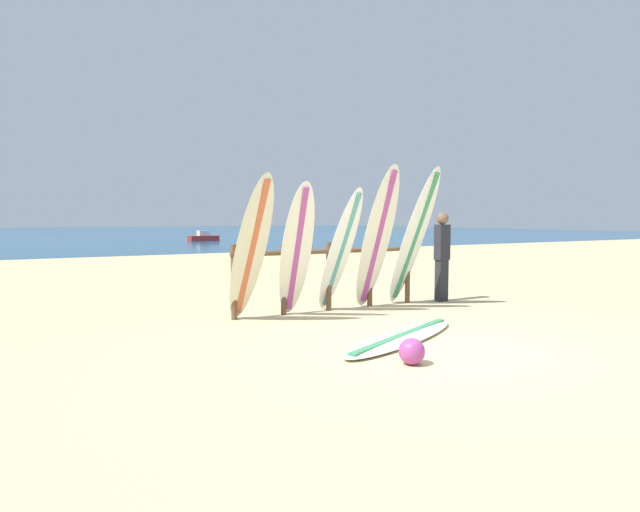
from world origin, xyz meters
TOP-DOWN VIEW (x-y plane):
  - ground_plane at (0.00, 0.00)m, footprint 120.00×120.00m
  - ocean_water at (0.00, 58.00)m, footprint 120.00×80.00m
  - surfboard_rack at (0.12, 2.93)m, footprint 3.42×0.09m
  - surfboard_leaning_far_left at (-1.40, 2.57)m, footprint 0.66×1.11m
  - surfboard_leaning_left at (-0.66, 2.57)m, footprint 0.61×1.03m
  - surfboard_leaning_center_left at (0.18, 2.66)m, footprint 0.62×1.07m
  - surfboard_leaning_center at (0.84, 2.56)m, footprint 0.53×1.03m
  - surfboard_leaning_center_right at (1.67, 2.62)m, footprint 0.75×1.15m
  - surfboard_lying_on_sand at (-0.13, 0.63)m, footprint 2.62×1.61m
  - beachgoer_standing at (2.45, 2.77)m, footprint 0.28×0.22m
  - small_boat_offshore at (6.31, 30.85)m, footprint 2.12×1.04m
  - beach_ball at (-0.75, -0.32)m, footprint 0.28×0.28m

SIDE VIEW (x-z plane):
  - ground_plane at x=0.00m, z-range 0.00..0.00m
  - ocean_water at x=0.00m, z-range 0.00..0.01m
  - surfboard_lying_on_sand at x=-0.13m, z-range -0.01..0.08m
  - beach_ball at x=-0.75m, z-range 0.00..0.28m
  - small_boat_offshore at x=6.31m, z-range -0.10..0.61m
  - surfboard_rack at x=0.12m, z-range 0.14..1.28m
  - beachgoer_standing at x=2.45m, z-range 0.08..1.73m
  - surfboard_leaning_center_left at x=0.18m, z-range 0.00..2.03m
  - surfboard_leaning_left at x=-0.66m, z-range 0.00..2.09m
  - surfboard_leaning_far_left at x=-1.40m, z-range 0.00..2.18m
  - surfboard_leaning_center at x=0.84m, z-range 0.00..2.40m
  - surfboard_leaning_center_right at x=1.67m, z-range 0.00..2.42m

